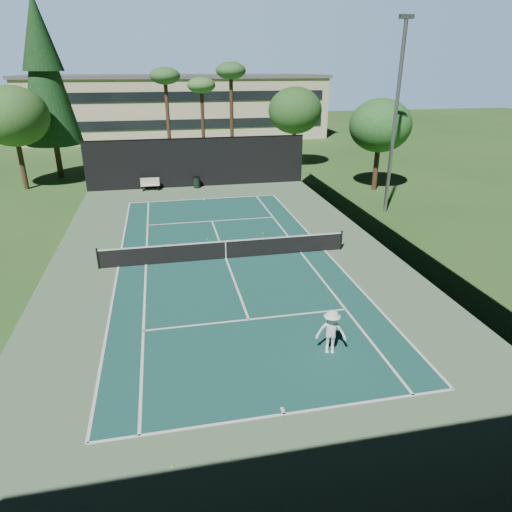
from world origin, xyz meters
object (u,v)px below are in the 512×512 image
(tennis_ball_c, at_px, (263,233))
(trash_bin, at_px, (197,182))
(player, at_px, (331,332))
(tennis_ball_d, at_px, (180,244))
(tennis_ball_b, at_px, (207,239))
(tennis_net, at_px, (226,249))
(park_bench, at_px, (150,184))
(tennis_ball_a, at_px, (173,466))

(tennis_ball_c, height_order, trash_bin, trash_bin)
(tennis_ball_c, bearing_deg, player, -91.60)
(player, xyz_separation_m, tennis_ball_d, (-4.67, 11.74, -0.80))
(player, height_order, tennis_ball_b, player)
(tennis_net, distance_m, player, 9.48)
(tennis_ball_d, bearing_deg, tennis_net, -48.61)
(player, relative_size, trash_bin, 1.78)
(tennis_net, bearing_deg, tennis_ball_b, 102.29)
(tennis_net, bearing_deg, trash_bin, 90.76)
(tennis_ball_b, bearing_deg, park_bench, 105.01)
(tennis_net, height_order, tennis_ball_b, tennis_net)
(tennis_ball_a, height_order, tennis_ball_b, tennis_ball_b)
(player, bearing_deg, tennis_ball_c, 105.49)
(tennis_net, relative_size, park_bench, 8.60)
(tennis_ball_a, distance_m, trash_bin, 28.76)
(tennis_net, bearing_deg, tennis_ball_d, 131.39)
(tennis_net, xyz_separation_m, tennis_ball_b, (-0.67, 3.06, -0.53))
(tennis_ball_b, height_order, tennis_ball_d, tennis_ball_d)
(tennis_net, height_order, tennis_ball_d, tennis_net)
(tennis_net, xyz_separation_m, tennis_ball_d, (-2.27, 2.58, -0.52))
(tennis_ball_a, bearing_deg, tennis_ball_c, 70.01)
(tennis_ball_a, xyz_separation_m, park_bench, (-0.73, 28.55, 0.52))
(tennis_ball_d, bearing_deg, park_bench, 97.58)
(tennis_net, bearing_deg, tennis_ball_a, -103.92)
(player, distance_m, tennis_ball_b, 12.63)
(tennis_net, relative_size, tennis_ball_d, 173.94)
(player, xyz_separation_m, tennis_ball_c, (0.35, 12.53, -0.80))
(tennis_ball_a, bearing_deg, tennis_ball_d, 86.43)
(tennis_ball_a, distance_m, tennis_ball_d, 15.74)
(tennis_ball_d, relative_size, trash_bin, 0.08)
(tennis_net, distance_m, tennis_ball_c, 4.37)
(tennis_ball_a, relative_size, park_bench, 0.04)
(tennis_net, xyz_separation_m, player, (2.40, -9.16, 0.28))
(player, distance_m, tennis_ball_c, 12.56)
(tennis_net, relative_size, tennis_ball_a, 212.01)
(tennis_ball_d, height_order, park_bench, park_bench)
(player, distance_m, trash_bin, 24.77)
(player, xyz_separation_m, trash_bin, (-2.60, 24.63, -0.36))
(tennis_ball_a, distance_m, tennis_ball_b, 16.40)
(tennis_ball_a, xyz_separation_m, trash_bin, (3.05, 28.59, 0.45))
(player, height_order, park_bench, player)
(tennis_ball_b, bearing_deg, tennis_ball_d, -163.17)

